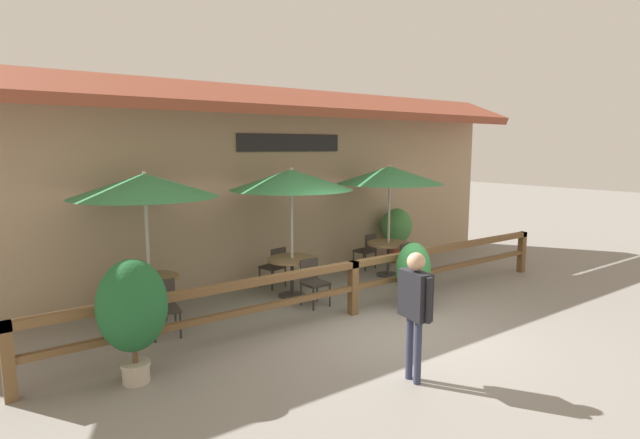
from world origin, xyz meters
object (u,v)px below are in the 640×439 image
(patio_umbrella_middle, at_px, (291,180))
(potted_plant_broad_leaf, at_px, (413,275))
(potted_plant_small_flowering, at_px, (132,308))
(potted_plant_tall_tropical, at_px, (397,228))
(chair_near_streetside, at_px, (164,305))
(dining_table_far, at_px, (388,249))
(dining_table_middle, at_px, (292,266))
(chair_far_streetside, at_px, (411,261))
(chair_far_wallside, at_px, (367,249))
(chair_middle_streetside, at_px, (313,280))
(patio_umbrella_near, at_px, (145,186))
(chair_middle_wallside, at_px, (274,265))
(patio_umbrella_far, at_px, (390,175))
(pedestrian, at_px, (415,300))
(dining_table_near, at_px, (150,286))
(chair_near_wallside, at_px, (138,284))

(patio_umbrella_middle, distance_m, potted_plant_broad_leaf, 2.88)
(potted_plant_small_flowering, bearing_deg, potted_plant_tall_tropical, 21.45)
(chair_near_streetside, height_order, dining_table_far, chair_near_streetside)
(dining_table_middle, bearing_deg, chair_near_streetside, -168.31)
(chair_far_streetside, height_order, chair_far_wallside, same)
(chair_middle_streetside, bearing_deg, patio_umbrella_near, 159.79)
(chair_middle_wallside, bearing_deg, patio_umbrella_near, -0.73)
(patio_umbrella_far, relative_size, pedestrian, 1.53)
(dining_table_near, bearing_deg, patio_umbrella_middle, -3.76)
(chair_far_streetside, distance_m, potted_plant_tall_tropical, 2.08)
(chair_middle_wallside, bearing_deg, patio_umbrella_middle, 76.05)
(dining_table_middle, xyz_separation_m, dining_table_far, (2.64, 0.06, 0.00))
(chair_far_streetside, xyz_separation_m, pedestrian, (-3.32, -3.23, 0.58))
(chair_far_wallside, bearing_deg, chair_near_wallside, -9.28)
(chair_middle_wallside, xyz_separation_m, chair_far_streetside, (2.56, -1.41, 0.00))
(pedestrian, bearing_deg, dining_table_far, 148.40)
(chair_near_wallside, xyz_separation_m, chair_far_wallside, (5.35, -0.11, 0.00))
(dining_table_far, height_order, potted_plant_small_flowering, potted_plant_small_flowering)
(chair_middle_streetside, bearing_deg, dining_table_near, 159.79)
(dining_table_near, xyz_separation_m, chair_near_wallside, (0.01, 0.74, -0.13))
(patio_umbrella_near, distance_m, dining_table_middle, 3.19)
(chair_near_streetside, distance_m, chair_far_wallside, 5.56)
(patio_umbrella_near, xyz_separation_m, potted_plant_tall_tropical, (6.49, 0.78, -1.43))
(chair_middle_streetside, relative_size, potted_plant_small_flowering, 0.54)
(patio_umbrella_far, xyz_separation_m, potted_plant_tall_tropical, (1.14, 0.90, -1.43))
(patio_umbrella_middle, bearing_deg, dining_table_far, 1.30)
(patio_umbrella_middle, bearing_deg, dining_table_near, 176.24)
(patio_umbrella_far, distance_m, dining_table_far, 1.68)
(dining_table_far, bearing_deg, potted_plant_tall_tropical, 38.23)
(potted_plant_small_flowering, xyz_separation_m, pedestrian, (2.82, -2.00, 0.10))
(patio_umbrella_near, relative_size, patio_umbrella_far, 1.00)
(patio_umbrella_far, bearing_deg, chair_far_wallside, 88.68)
(dining_table_near, relative_size, potted_plant_tall_tropical, 0.71)
(dining_table_middle, distance_m, chair_middle_streetside, 0.73)
(patio_umbrella_middle, xyz_separation_m, potted_plant_broad_leaf, (1.34, -1.93, -1.66))
(chair_far_wallside, bearing_deg, pedestrian, 46.28)
(patio_umbrella_near, xyz_separation_m, chair_near_streetside, (-0.02, -0.74, -1.81))
(chair_near_wallside, xyz_separation_m, dining_table_middle, (2.69, -0.92, 0.13))
(dining_table_middle, height_order, chair_middle_streetside, chair_middle_streetside)
(dining_table_middle, xyz_separation_m, patio_umbrella_far, (2.64, 0.06, 1.68))
(chair_far_streetside, xyz_separation_m, chair_far_wallside, (0.07, 1.51, 0.00))
(dining_table_far, bearing_deg, chair_far_streetside, -94.11)
(dining_table_near, bearing_deg, chair_middle_wallside, 11.12)
(chair_far_wallside, height_order, pedestrian, pedestrian)
(dining_table_near, height_order, chair_far_wallside, chair_far_wallside)
(potted_plant_broad_leaf, distance_m, potted_plant_tall_tropical, 3.79)
(chair_middle_streetside, distance_m, patio_umbrella_far, 3.29)
(chair_middle_streetside, xyz_separation_m, chair_far_wallside, (2.65, 1.53, 0.00))
(dining_table_middle, bearing_deg, potted_plant_tall_tropical, 14.25)
(chair_near_streetside, bearing_deg, chair_far_wallside, 23.15)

